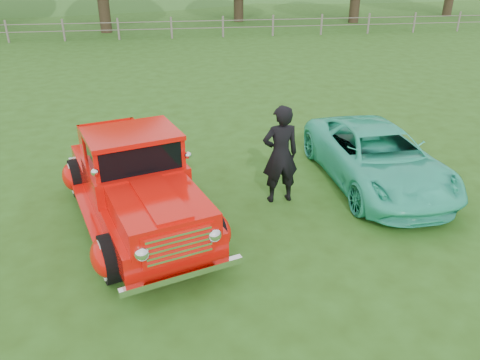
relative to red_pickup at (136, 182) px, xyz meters
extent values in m
plane|color=#284B14|center=(1.12, -1.28, -0.80)|extent=(140.00, 140.00, 0.00)
ellipsoid|color=#2D6123|center=(-16.88, 56.72, -5.75)|extent=(84.00, 60.00, 18.00)
ellipsoid|color=#2D6123|center=(21.12, 60.72, -4.65)|extent=(72.00, 52.00, 14.00)
cube|color=slate|center=(1.12, 20.72, -0.25)|extent=(48.00, 0.04, 0.04)
cube|color=slate|center=(1.12, 20.72, 0.15)|extent=(48.00, 0.04, 0.04)
cylinder|color=black|center=(-0.34, -1.69, -0.42)|extent=(0.45, 0.80, 0.76)
cylinder|color=black|center=(1.24, -1.20, -0.42)|extent=(0.45, 0.80, 0.76)
cylinder|color=black|center=(-1.26, 1.27, -0.42)|extent=(0.45, 0.80, 0.76)
cylinder|color=black|center=(0.32, 1.76, -0.42)|extent=(0.45, 0.80, 0.76)
cube|color=red|center=(-0.01, 0.04, -0.22)|extent=(2.85, 4.86, 0.44)
ellipsoid|color=red|center=(-0.41, -1.71, -0.38)|extent=(0.62, 0.84, 0.54)
ellipsoid|color=red|center=(1.31, -1.18, -0.38)|extent=(0.62, 0.84, 0.54)
ellipsoid|color=red|center=(-1.33, 1.25, -0.38)|extent=(0.62, 0.84, 0.54)
ellipsoid|color=red|center=(0.39, 1.78, -0.38)|extent=(0.62, 0.84, 0.54)
cube|color=red|center=(0.45, -1.44, 0.17)|extent=(1.74, 1.92, 0.42)
cube|color=red|center=(0.02, -0.06, 0.19)|extent=(1.92, 1.76, 0.44)
cube|color=black|center=(0.02, -0.06, 0.66)|extent=(1.71, 1.50, 0.50)
cube|color=red|center=(0.02, -0.06, 0.94)|extent=(1.81, 1.62, 0.08)
cube|color=red|center=(-0.41, 1.32, 0.15)|extent=(1.70, 2.21, 0.45)
cube|color=white|center=(0.69, -2.22, 0.05)|extent=(1.05, 0.41, 0.50)
cube|color=white|center=(0.72, -2.31, -0.38)|extent=(1.75, 0.63, 0.10)
cube|color=white|center=(-0.73, 2.35, -0.38)|extent=(1.66, 0.60, 0.10)
imported|color=#32CBA4|center=(4.94, 0.85, -0.19)|extent=(2.14, 4.43, 1.22)
imported|color=black|center=(2.73, 0.41, 0.19)|extent=(0.75, 0.53, 1.97)
camera|label=1|loc=(0.68, -7.67, 3.68)|focal=35.00mm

